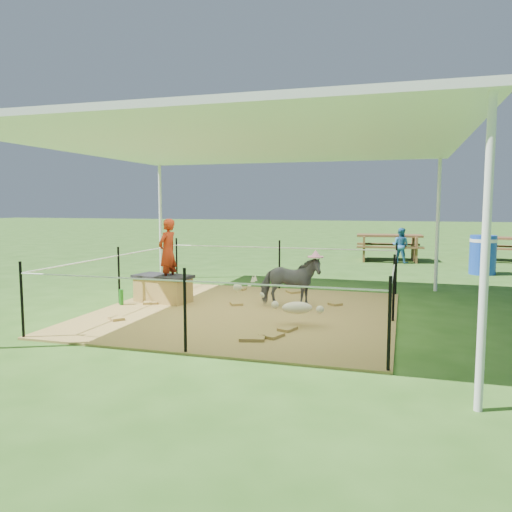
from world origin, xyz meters
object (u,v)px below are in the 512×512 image
(straw_bale, at_px, (163,290))
(green_bottle, at_px, (121,297))
(trash_barrel, at_px, (483,255))
(pony, at_px, (290,282))
(picnic_table_near, at_px, (389,248))
(foal, at_px, (297,305))
(woman, at_px, (168,246))
(picnic_table_far, at_px, (502,249))
(distant_person, at_px, (400,246))

(straw_bale, distance_m, green_bottle, 0.71)
(trash_barrel, bearing_deg, pony, -124.35)
(green_bottle, distance_m, picnic_table_near, 9.32)
(foal, distance_m, trash_barrel, 7.29)
(woman, bearing_deg, foal, 78.28)
(woman, xyz_separation_m, green_bottle, (-0.65, -0.45, -0.85))
(woman, relative_size, pony, 1.14)
(picnic_table_far, height_order, distant_person, distant_person)
(pony, relative_size, picnic_table_far, 0.56)
(straw_bale, relative_size, pony, 0.95)
(picnic_table_far, bearing_deg, pony, -108.16)
(straw_bale, height_order, picnic_table_far, picnic_table_far)
(green_bottle, relative_size, foal, 0.25)
(foal, relative_size, distant_person, 0.99)
(foal, bearing_deg, pony, 88.75)
(trash_barrel, bearing_deg, green_bottle, -137.12)
(pony, xyz_separation_m, foal, (0.37, -1.19, -0.13))
(straw_bale, distance_m, distant_person, 8.31)
(woman, bearing_deg, picnic_table_far, 152.83)
(straw_bale, bearing_deg, picnic_table_far, 51.75)
(foal, relative_size, picnic_table_far, 0.58)
(foal, bearing_deg, distant_person, 62.76)
(green_bottle, height_order, foal, foal)
(pony, distance_m, foal, 1.26)
(pony, relative_size, distant_person, 0.96)
(straw_bale, distance_m, trash_barrel, 8.03)
(trash_barrel, relative_size, distant_person, 0.93)
(green_bottle, xyz_separation_m, trash_barrel, (6.40, 5.94, 0.32))
(green_bottle, distance_m, picnic_table_far, 11.75)
(straw_bale, xyz_separation_m, woman, (0.10, 0.00, 0.77))
(trash_barrel, relative_size, picnic_table_near, 0.50)
(straw_bale, relative_size, woman, 0.83)
(trash_barrel, distance_m, picnic_table_far, 3.34)
(straw_bale, distance_m, picnic_table_near, 8.68)
(green_bottle, height_order, trash_barrel, trash_barrel)
(picnic_table_near, bearing_deg, picnic_table_far, 8.74)
(trash_barrel, bearing_deg, woman, -136.31)
(woman, distance_m, picnic_table_far, 11.01)
(trash_barrel, bearing_deg, picnic_table_far, 72.74)
(pony, bearing_deg, picnic_table_far, -39.34)
(woman, xyz_separation_m, foal, (2.48, -1.02, -0.69))
(picnic_table_near, relative_size, picnic_table_far, 1.09)
(green_bottle, bearing_deg, foal, -10.35)
(green_bottle, relative_size, distant_person, 0.25)
(foal, xyz_separation_m, picnic_table_far, (4.26, 9.70, 0.05))
(green_bottle, distance_m, distant_person, 8.97)
(picnic_table_near, bearing_deg, foal, -100.68)
(straw_bale, height_order, woman, woman)
(pony, xyz_separation_m, picnic_table_near, (1.35, 7.74, -0.05))
(green_bottle, relative_size, pony, 0.26)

